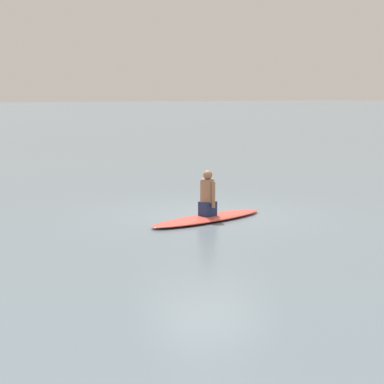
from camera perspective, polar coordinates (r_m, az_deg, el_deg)
ground_plane at (r=15.20m, az=1.28°, el=-1.88°), size 400.00×400.00×0.00m
surfboard at (r=14.50m, az=1.30°, el=-2.16°), size 3.14×1.30×0.11m
person_paddler at (r=14.42m, az=1.31°, el=-0.25°), size 0.36×0.42×0.96m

